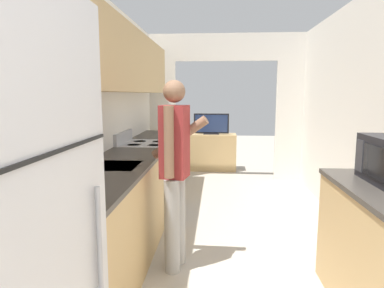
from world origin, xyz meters
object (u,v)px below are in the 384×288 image
Objects in this scene: range_oven at (147,178)px; television at (211,124)px; person at (175,170)px; tv_cabinet at (211,152)px.

television is (0.75, 2.53, 0.46)m from range_oven.
television is at bearing 73.44° from range_oven.
person is 3.96m from tv_cabinet.
television is at bearing 7.00° from person.
range_oven is 1.49m from person.
range_oven is 2.68m from television.
tv_cabinet is (0.75, 2.58, -0.10)m from range_oven.
person is 2.36× the size of television.
person is at bearing -93.45° from tv_cabinet.
tv_cabinet is at bearing 90.00° from television.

